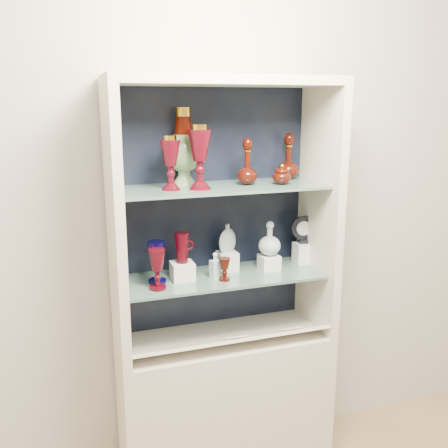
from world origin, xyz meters
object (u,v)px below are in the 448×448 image
object	(u,v)px
ruby_goblet_small	(224,269)
cobalt_goblet	(157,262)
ruby_decanter_a	(247,159)
pedestal_lamp_right	(200,157)
lidded_bowl	(282,174)
ruby_pitcher	(182,248)
clear_round_decanter	(270,239)
ruby_decanter_b	(289,155)
flat_flask	(227,238)
clear_square_bottle	(215,265)
ruby_goblet_tall	(157,269)
cameo_medallion	(303,229)
enamel_urn	(184,146)
pedestal_lamp_left	(171,163)

from	to	relation	value
ruby_goblet_small	cobalt_goblet	bearing A→B (deg)	166.83
ruby_decanter_a	cobalt_goblet	xyz separation A→B (m)	(-0.42, 0.01, -0.44)
pedestal_lamp_right	lidded_bowl	bearing A→B (deg)	-0.08
ruby_pitcher	clear_round_decanter	bearing A→B (deg)	-7.92
ruby_decanter_a	ruby_decanter_b	size ratio (longest dim) A/B	1.00
ruby_decanter_b	ruby_goblet_small	bearing A→B (deg)	-157.29
ruby_decanter_a	flat_flask	distance (m)	0.39
clear_square_bottle	flat_flask	distance (m)	0.16
ruby_decanter_a	ruby_goblet_small	world-z (taller)	ruby_decanter_a
ruby_goblet_small	pedestal_lamp_right	bearing A→B (deg)	167.12
ruby_goblet_tall	cameo_medallion	bearing A→B (deg)	10.06
cameo_medallion	ruby_goblet_small	bearing A→B (deg)	-154.87
ruby_decanter_b	clear_round_decanter	distance (m)	0.42
cobalt_goblet	ruby_goblet_tall	size ratio (longest dim) A/B	1.06
enamel_urn	ruby_goblet_small	bearing A→B (deg)	-48.86
ruby_goblet_small	ruby_goblet_tall	bearing A→B (deg)	-177.80
ruby_goblet_tall	ruby_pitcher	world-z (taller)	ruby_pitcher
ruby_decanter_a	cobalt_goblet	bearing A→B (deg)	179.16
ruby_decanter_a	cameo_medallion	size ratio (longest dim) A/B	1.65
pedestal_lamp_left	ruby_goblet_tall	size ratio (longest dim) A/B	1.28
pedestal_lamp_left	pedestal_lamp_right	bearing A→B (deg)	-7.58
ruby_decanter_a	ruby_goblet_small	distance (m)	0.51
flat_flask	ruby_decanter_a	bearing A→B (deg)	-65.61
cameo_medallion	clear_round_decanter	bearing A→B (deg)	-157.38
enamel_urn	ruby_pitcher	bearing A→B (deg)	-113.47
ruby_goblet_small	ruby_decanter_b	bearing A→B (deg)	22.71
ruby_goblet_tall	cobalt_goblet	bearing A→B (deg)	80.41
ruby_decanter_a	cameo_medallion	world-z (taller)	ruby_decanter_a
ruby_decanter_b	ruby_pitcher	xyz separation A→B (m)	(-0.55, -0.09, -0.39)
cameo_medallion	lidded_bowl	bearing A→B (deg)	-140.05
pedestal_lamp_left	ruby_decanter_a	bearing A→B (deg)	3.64
enamel_urn	lidded_bowl	world-z (taller)	enamel_urn
lidded_bowl	ruby_goblet_small	distance (m)	0.50
clear_round_decanter	ruby_pitcher	bearing A→B (deg)	-179.17
cobalt_goblet	cameo_medallion	bearing A→B (deg)	4.16
cobalt_goblet	ruby_pitcher	size ratio (longest dim) A/B	1.35
ruby_goblet_tall	ruby_goblet_small	size ratio (longest dim) A/B	1.72
cameo_medallion	pedestal_lamp_right	bearing A→B (deg)	-159.93
pedestal_lamp_right	ruby_pitcher	bearing A→B (deg)	147.00
cobalt_goblet	clear_square_bottle	size ratio (longest dim) A/B	1.55
pedestal_lamp_right	cameo_medallion	xyz separation A→B (m)	(0.56, 0.10, -0.39)
ruby_decanter_b	enamel_urn	bearing A→B (deg)	179.83
pedestal_lamp_right	clear_square_bottle	bearing A→B (deg)	14.85
ruby_decanter_b	ruby_goblet_tall	bearing A→B (deg)	-166.08
ruby_goblet_tall	clear_square_bottle	size ratio (longest dim) A/B	1.47
lidded_bowl	ruby_goblet_tall	world-z (taller)	lidded_bowl
ruby_decanter_a	lidded_bowl	distance (m)	0.17
pedestal_lamp_right	ruby_decanter_a	world-z (taller)	pedestal_lamp_right
cobalt_goblet	flat_flask	world-z (taller)	flat_flask
cobalt_goblet	flat_flask	bearing A→B (deg)	9.64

